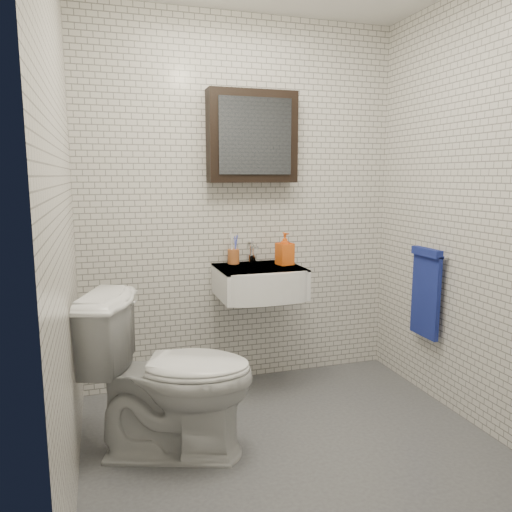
# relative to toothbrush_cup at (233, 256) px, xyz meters

# --- Properties ---
(ground) EXTENTS (2.20, 2.00, 0.01)m
(ground) POSITION_rel_toothbrush_cup_xyz_m (0.08, -0.94, -0.90)
(ground) COLOR #46484D
(ground) RESTS_ON ground
(room_shell) EXTENTS (2.22, 2.02, 2.51)m
(room_shell) POSITION_rel_toothbrush_cup_xyz_m (0.08, -0.94, 0.56)
(room_shell) COLOR silver
(room_shell) RESTS_ON ground
(washbasin) EXTENTS (0.55, 0.50, 0.20)m
(washbasin) POSITION_rel_toothbrush_cup_xyz_m (0.13, -0.21, -0.15)
(washbasin) COLOR white
(washbasin) RESTS_ON room_shell
(faucet) EXTENTS (0.06, 0.20, 0.15)m
(faucet) POSITION_rel_toothbrush_cup_xyz_m (0.13, -0.01, 0.01)
(faucet) COLOR silver
(faucet) RESTS_ON washbasin
(mirror_cabinet) EXTENTS (0.60, 0.15, 0.60)m
(mirror_cabinet) POSITION_rel_toothbrush_cup_xyz_m (0.13, -0.01, 0.79)
(mirror_cabinet) COLOR black
(mirror_cabinet) RESTS_ON room_shell
(towel_rail) EXTENTS (0.09, 0.30, 0.58)m
(towel_rail) POSITION_rel_toothbrush_cup_xyz_m (1.13, -0.59, -0.18)
(towel_rail) COLOR silver
(towel_rail) RESTS_ON room_shell
(toothbrush_cup) EXTENTS (0.09, 0.09, 0.22)m
(toothbrush_cup) POSITION_rel_toothbrush_cup_xyz_m (0.00, 0.00, 0.00)
(toothbrush_cup) COLOR #AA592A
(toothbrush_cup) RESTS_ON washbasin
(soap_bottle) EXTENTS (0.12, 0.12, 0.22)m
(soap_bottle) POSITION_rel_toothbrush_cup_xyz_m (0.32, -0.15, 0.05)
(soap_bottle) COLOR orange
(soap_bottle) RESTS_ON washbasin
(toilet) EXTENTS (0.95, 0.73, 0.86)m
(toilet) POSITION_rel_toothbrush_cup_xyz_m (-0.54, -0.79, -0.47)
(toilet) COLOR white
(toilet) RESTS_ON ground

